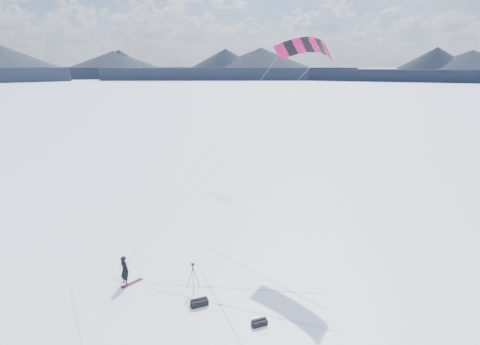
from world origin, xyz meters
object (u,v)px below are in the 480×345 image
snowboard (132,283)px  gear_bag_a (199,302)px  tripod (193,273)px  snowkiter (126,284)px  gear_bag_b (259,323)px

snowboard → gear_bag_a: bearing=-76.0°
gear_bag_a → tripod: bearing=84.6°
snowboard → gear_bag_a: size_ratio=1.45×
snowboard → tripod: tripod is taller
tripod → gear_bag_a: (-0.32, -1.61, -0.85)m
snowboard → snowkiter: bearing=133.5°
tripod → gear_bag_b: size_ratio=2.06×
tripod → gear_bag_b: bearing=-77.6°
snowkiter → tripod: size_ratio=1.09×
gear_bag_a → gear_bag_b: (1.90, -2.90, -0.03)m
snowkiter → gear_bag_b: (4.78, -6.90, 0.15)m
tripod → gear_bag_b: (1.58, -4.50, -0.87)m
gear_bag_a → gear_bag_b: bearing=-50.7°
snowkiter → tripod: tripod is taller
gear_bag_b → snowkiter: bearing=130.7°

